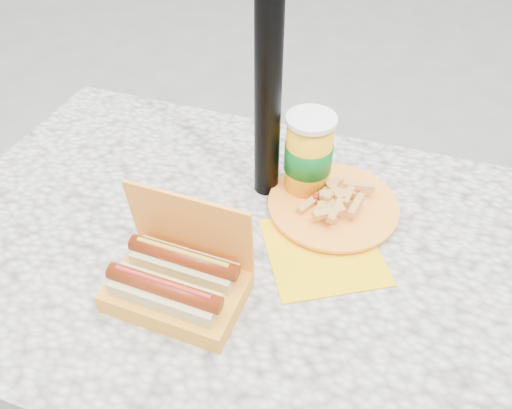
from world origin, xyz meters
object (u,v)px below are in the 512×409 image
(hotdog_box, at_px, (177,281))
(soda_cup, at_px, (308,156))
(umbrella_pole, at_px, (269,24))
(fries_plate, at_px, (332,207))

(hotdog_box, height_order, soda_cup, same)
(umbrella_pole, xyz_separation_m, soda_cup, (0.08, 0.02, -0.26))
(umbrella_pole, relative_size, fries_plate, 5.74)
(umbrella_pole, bearing_deg, hotdog_box, -99.03)
(hotdog_box, bearing_deg, umbrella_pole, 82.93)
(hotdog_box, distance_m, fries_plate, 0.35)
(umbrella_pole, distance_m, soda_cup, 0.27)
(soda_cup, bearing_deg, hotdog_box, -111.52)
(soda_cup, bearing_deg, fries_plate, -34.82)
(umbrella_pole, bearing_deg, soda_cup, 11.13)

